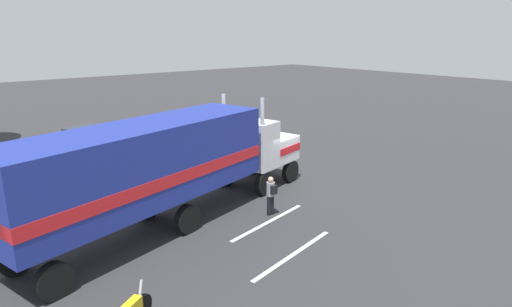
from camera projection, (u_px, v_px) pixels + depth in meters
ground_plane at (277, 181)px, 22.26m from camera, size 120.00×120.00×0.00m
lane_stripe_near at (268, 222)px, 17.42m from camera, size 4.35×1.02×0.01m
lane_stripe_mid at (293, 254)px, 14.89m from camera, size 4.35×1.02×0.01m
semi_truck at (166, 162)px, 16.57m from camera, size 14.33×5.95×4.50m
person_bystander at (271, 194)px, 17.92m from camera, size 0.34×0.45×1.63m
parked_car at (84, 139)px, 27.52m from camera, size 4.74×3.54×1.57m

